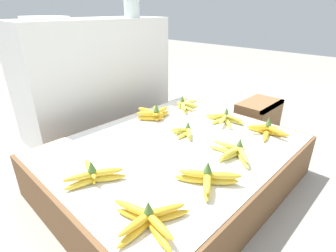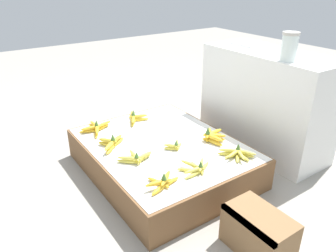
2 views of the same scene
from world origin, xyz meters
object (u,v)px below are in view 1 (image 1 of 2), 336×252
Objects in this scene: wooden_crate at (258,117)px; banana_bunch_back_right at (185,105)px; banana_bunch_middle_right at (225,119)px; banana_bunch_front_right at (267,130)px; banana_bunch_front_midleft at (208,179)px; banana_bunch_back_midright at (154,114)px; banana_bunch_middle_midright at (185,132)px; glass_jar at (131,2)px; banana_bunch_front_left at (149,220)px; foam_tray_white at (44,18)px; banana_bunch_middle_left at (93,174)px; banana_bunch_front_midright at (234,152)px.

banana_bunch_back_right reaches higher than wooden_crate.
banana_bunch_middle_right is at bearing -178.12° from wooden_crate.
banana_bunch_front_midleft is at bearing -176.62° from banana_bunch_front_right.
banana_bunch_back_midright is (-0.75, 0.33, 0.15)m from wooden_crate.
banana_bunch_front_right is (0.59, 0.03, -0.00)m from banana_bunch_front_midleft.
banana_bunch_front_midleft reaches higher than banana_bunch_middle_right.
glass_jar reaches higher than banana_bunch_middle_midright.
foam_tray_white is (0.31, 1.27, 0.55)m from banana_bunch_front_left.
foam_tray_white is at bearing 119.78° from banana_bunch_middle_right.
banana_bunch_front_left is 0.34m from banana_bunch_middle_left.
banana_bunch_back_midright is at bearing 26.00° from banana_bunch_middle_left.
banana_bunch_front_midleft reaches higher than banana_bunch_front_midright.
banana_bunch_front_right is at bearing -87.30° from banana_bunch_middle_right.
banana_bunch_back_right is (0.02, 0.33, 0.00)m from banana_bunch_middle_right.
banana_bunch_front_midright is (0.26, 0.04, -0.01)m from banana_bunch_front_midleft.
banana_bunch_middle_left is 1.43× the size of banana_bunch_middle_midright.
banana_bunch_middle_left is 1.27m from glass_jar.
glass_jar is at bearing 96.82° from banana_bunch_back_right.
wooden_crate is 1.52× the size of banana_bunch_front_right.
banana_bunch_middle_midright is 0.65× the size of banana_bunch_middle_right.
banana_bunch_middle_left is 0.68m from banana_bunch_back_midright.
banana_bunch_back_right is at bearing -48.49° from foam_tray_white.
banana_bunch_front_midleft reaches higher than banana_bunch_front_right.
banana_bunch_back_midright is (0.06, 0.60, 0.01)m from banana_bunch_front_midright.
banana_bunch_front_midleft reaches higher than banana_bunch_back_right.
banana_bunch_middle_midright is at bearing 0.07° from banana_bunch_middle_left.
wooden_crate is 1.83× the size of glass_jar.
banana_bunch_front_left reaches higher than wooden_crate.
wooden_crate is 0.82m from banana_bunch_middle_midright.
banana_bunch_middle_right is 1.07× the size of banana_bunch_back_midright.
banana_bunch_front_right reaches higher than banana_bunch_middle_right.
glass_jar reaches higher than foam_tray_white.
foam_tray_white is (-0.58, 1.24, 0.55)m from banana_bunch_front_right.
wooden_crate is 1.13m from banana_bunch_front_midleft.
banana_bunch_back_midright is (0.32, 0.64, 0.00)m from banana_bunch_front_midleft.
banana_bunch_front_right is at bearing -66.22° from banana_bunch_back_midright.
banana_bunch_middle_midright is (-0.32, 0.31, -0.00)m from banana_bunch_front_right.
banana_bunch_middle_midright is at bearing 135.64° from banana_bunch_front_right.
glass_jar is (0.83, 1.07, 0.64)m from banana_bunch_front_left.
banana_bunch_front_midleft is (-1.07, -0.31, 0.15)m from wooden_crate.
banana_bunch_front_left is at bearing -167.62° from wooden_crate.
banana_bunch_middle_right is (0.86, -0.05, -0.01)m from banana_bunch_middle_left.
banana_bunch_middle_left is at bearing -154.00° from banana_bunch_back_midright.
banana_bunch_middle_right is 1.19× the size of banana_bunch_back_right.
wooden_crate is 1.22m from glass_jar.
glass_jar is at bearing 63.52° from banana_bunch_front_midleft.
glass_jar is (0.27, 1.04, 0.64)m from banana_bunch_front_midright.
banana_bunch_back_right is (0.27, -0.02, -0.01)m from banana_bunch_back_midright.
banana_bunch_back_midright is 0.80m from glass_jar.
foam_tray_white is at bearing 76.32° from banana_bunch_front_left.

